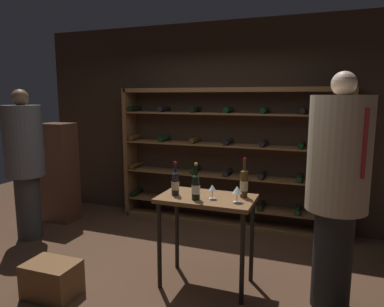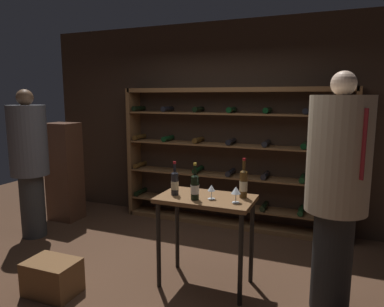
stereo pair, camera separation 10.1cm
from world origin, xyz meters
name	(u,v)px [view 1 (the left image)]	position (x,y,z in m)	size (l,w,h in m)	color
ground_plane	(165,279)	(0.00, 0.00, 0.00)	(9.87, 9.87, 0.00)	#472D1E
back_wall	(220,124)	(0.00, 1.94, 1.44)	(5.78, 0.10, 2.89)	#332319
wine_rack	(227,158)	(0.17, 1.73, 0.98)	(3.21, 0.32, 1.96)	brown
tasting_table	(207,210)	(0.42, 0.06, 0.76)	(0.91, 0.53, 0.90)	brown
person_host_in_suit	(337,182)	(1.56, 0.10, 1.13)	(0.51, 0.51, 2.04)	black
person_guest_khaki	(25,158)	(-2.13, 0.35, 1.07)	(0.47, 0.47, 1.93)	#303030
wine_crate	(52,279)	(-0.86, -0.64, 0.16)	(0.48, 0.34, 0.32)	brown
display_cabinet	(60,172)	(-2.20, 1.05, 0.73)	(0.44, 0.36, 1.46)	#4C2D1E
wine_bottle_red_label	(244,183)	(0.75, 0.17, 1.04)	(0.08, 0.08, 0.38)	#4C3314
wine_bottle_green_slim	(175,183)	(0.12, 0.01, 1.02)	(0.08, 0.08, 0.33)	black
wine_bottle_amber_reserve	(196,187)	(0.35, -0.07, 1.02)	(0.08, 0.08, 0.35)	black
wine_glass_stemmed_right	(212,189)	(0.49, 0.01, 0.99)	(0.07, 0.07, 0.14)	silver
wine_glass_stemmed_left	(237,190)	(0.73, -0.01, 1.01)	(0.09, 0.09, 0.15)	silver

